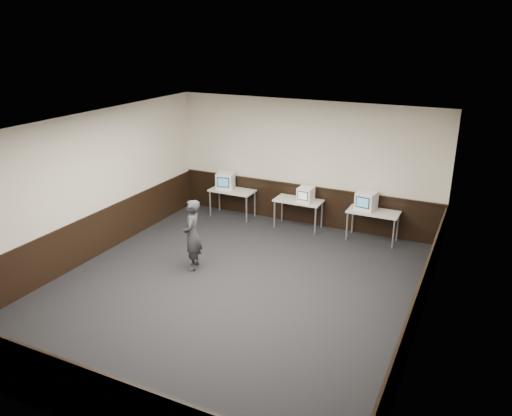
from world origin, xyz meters
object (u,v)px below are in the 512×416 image
at_px(desk_center, 298,203).
at_px(emac_right, 366,201).
at_px(desk_right, 373,214).
at_px(emac_left, 225,181).
at_px(emac_center, 306,194).
at_px(desk_left, 232,192).
at_px(person, 192,235).

relative_size(desk_center, emac_right, 2.30).
relative_size(desk_right, emac_left, 2.15).
relative_size(desk_center, emac_left, 2.15).
bearing_deg(emac_left, emac_center, -15.06).
relative_size(desk_left, emac_center, 2.96).
bearing_deg(emac_center, desk_center, 174.25).
distance_m(emac_center, emac_right, 1.51).
distance_m(desk_left, emac_center, 2.11).
bearing_deg(desk_right, emac_left, 179.69).
relative_size(desk_left, person, 0.78).
xyz_separation_m(desk_center, emac_left, (-2.12, 0.02, 0.29)).
bearing_deg(emac_right, person, -124.17).
xyz_separation_m(desk_center, emac_center, (0.19, -0.03, 0.25)).
height_order(desk_center, emac_right, emac_right).
relative_size(desk_left, desk_center, 1.00).
bearing_deg(desk_left, desk_right, 0.00).
height_order(emac_left, emac_right, emac_left).
height_order(desk_right, emac_center, emac_center).
xyz_separation_m(desk_center, emac_right, (1.70, 0.04, 0.29)).
height_order(desk_left, person, person).
height_order(desk_left, desk_right, same).
relative_size(emac_left, emac_right, 1.07).
bearing_deg(emac_left, emac_right, -13.54).
relative_size(desk_right, emac_center, 2.96).
bearing_deg(emac_left, person, -87.16).
xyz_separation_m(emac_left, emac_center, (2.31, -0.05, -0.04)).
height_order(desk_left, emac_right, emac_right).
distance_m(emac_left, emac_right, 3.82).
bearing_deg(person, emac_center, 136.56).
xyz_separation_m(desk_left, emac_center, (2.09, -0.03, 0.25)).
xyz_separation_m(desk_left, emac_right, (3.60, 0.04, 0.29)).
bearing_deg(desk_left, emac_left, 174.26).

